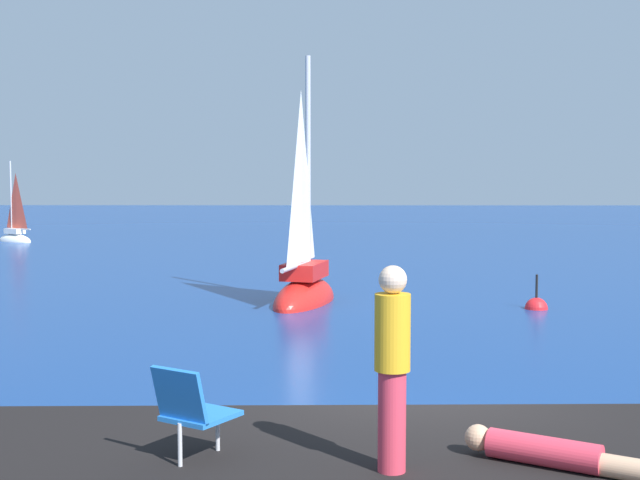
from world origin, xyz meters
TOP-DOWN VIEW (x-y plane):
  - ground_plane at (0.00, 0.00)m, footprint 160.00×160.00m
  - sailboat_near at (-1.53, 12.50)m, footprint 2.11×3.84m
  - sailboat_far at (-16.17, 32.12)m, footprint 2.31×1.90m
  - person_sunbather at (0.92, -2.76)m, footprint 1.58×1.02m
  - person_standing at (-0.41, -2.83)m, footprint 0.28×0.28m
  - beach_chair at (-2.01, -2.62)m, footprint 0.72×0.76m
  - marker_buoy at (4.19, 11.53)m, footprint 0.56×0.56m

SIDE VIEW (x-z plane):
  - ground_plane at x=0.00m, z-range 0.00..0.00m
  - marker_buoy at x=4.19m, z-range -0.56..0.57m
  - sailboat_far at x=-16.17m, z-range -1.92..2.38m
  - sailboat_near at x=-1.53m, z-range -3.09..3.85m
  - person_sunbather at x=0.92m, z-range 0.98..1.23m
  - beach_chair at x=-2.01m, z-range 1.03..1.83m
  - person_standing at x=-0.41m, z-range 1.05..2.67m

